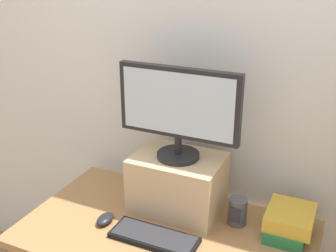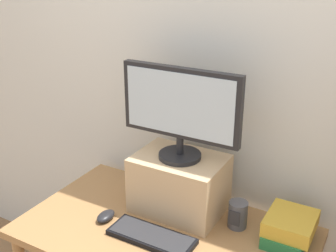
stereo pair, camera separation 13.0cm
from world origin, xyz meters
The scene contains 8 objects.
back_wall centered at (0.00, 0.46, 1.30)m, with size 7.00×0.08×2.60m.
desk centered at (0.00, 0.00, 0.67)m, with size 1.26×0.72×0.76m.
riser_box centered at (-0.02, 0.18, 0.89)m, with size 0.41×0.29×0.27m.
computer_monitor centered at (-0.02, 0.18, 1.26)m, with size 0.55×0.19×0.42m.
keyboard centered at (-0.01, -0.08, 0.77)m, with size 0.38×0.14×0.02m.
computer_mouse centered at (-0.27, -0.06, 0.78)m, with size 0.06×0.10×0.04m.
book_stack centered at (0.49, 0.19, 0.82)m, with size 0.19×0.23×0.12m.
desk_speaker centered at (0.27, 0.18, 0.82)m, with size 0.08×0.09×0.12m.
Camera 2 is at (0.77, -1.33, 1.88)m, focal length 45.00 mm.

